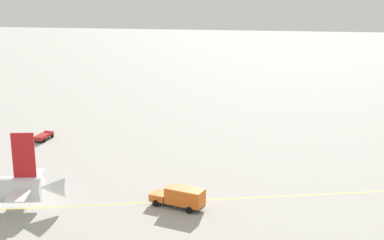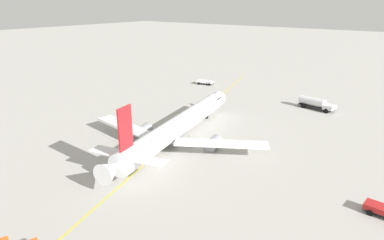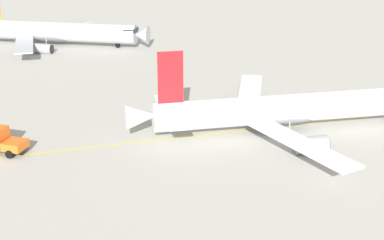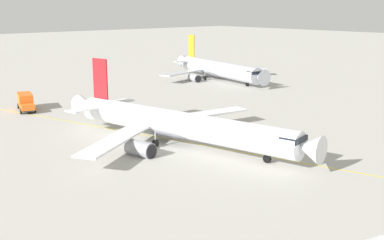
{
  "view_description": "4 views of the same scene",
  "coord_description": "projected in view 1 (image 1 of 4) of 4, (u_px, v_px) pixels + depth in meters",
  "views": [
    {
      "loc": [
        -51.02,
        63.51,
        32.14
      ],
      "look_at": [
        -35.74,
        -31.1,
        7.41
      ],
      "focal_mm": 50.69,
      "sensor_mm": 36.0,
      "label": 1
    },
    {
      "loc": [
        -47.09,
        -40.38,
        25.7
      ],
      "look_at": [
        1.57,
        -3.88,
        4.38
      ],
      "focal_mm": 31.82,
      "sensor_mm": 36.0,
      "label": 2
    },
    {
      "loc": [
        -13.15,
        -71.15,
        27.89
      ],
      "look_at": [
        -13.26,
        -12.08,
        5.34
      ],
      "focal_mm": 52.41,
      "sensor_mm": 36.0,
      "label": 3
    },
    {
      "loc": [
        53.49,
        -45.21,
        19.79
      ],
      "look_at": [
        -1.13,
        2.29,
        2.78
      ],
      "focal_mm": 45.76,
      "sensor_mm": 36.0,
      "label": 4
    }
  ],
  "objects": [
    {
      "name": "ops_pickup_truck",
      "position": [
        44.0,
        136.0,
        112.38
      ],
      "size": [
        2.56,
        5.5,
        1.41
      ],
      "rotation": [
        0.0,
        0.0,
        4.64
      ],
      "color": "#232326",
      "rests_on": "ground_plane"
    },
    {
      "name": "catering_truck_truck",
      "position": [
        181.0,
        197.0,
        78.6
      ],
      "size": [
        8.54,
        4.81,
        3.1
      ],
      "rotation": [
        0.0,
        0.0,
        5.99
      ],
      "color": "#232326",
      "rests_on": "ground_plane"
    }
  ]
}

